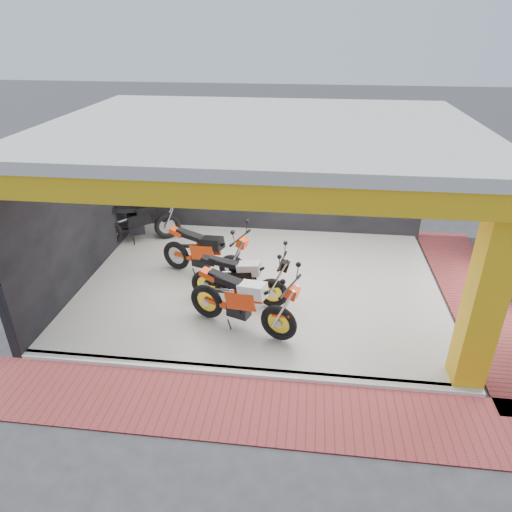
# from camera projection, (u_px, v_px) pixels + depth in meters

# --- Properties ---
(ground) EXTENTS (80.00, 80.00, 0.00)m
(ground) POSITION_uv_depth(u_px,v_px,m) (250.00, 338.00, 8.81)
(ground) COLOR #2D2D30
(ground) RESTS_ON ground
(showroom_floor) EXTENTS (8.00, 6.00, 0.10)m
(showroom_floor) POSITION_uv_depth(u_px,v_px,m) (261.00, 284.00, 10.55)
(showroom_floor) COLOR white
(showroom_floor) RESTS_ON ground
(showroom_ceiling) EXTENTS (8.40, 6.40, 0.20)m
(showroom_ceiling) POSITION_uv_depth(u_px,v_px,m) (262.00, 128.00, 8.92)
(showroom_ceiling) COLOR beige
(showroom_ceiling) RESTS_ON corner_column
(back_wall) EXTENTS (8.20, 0.20, 3.50)m
(back_wall) POSITION_uv_depth(u_px,v_px,m) (274.00, 173.00, 12.51)
(back_wall) COLOR black
(back_wall) RESTS_ON ground
(left_wall) EXTENTS (0.20, 6.20, 3.50)m
(left_wall) POSITION_uv_depth(u_px,v_px,m) (80.00, 207.00, 10.20)
(left_wall) COLOR black
(left_wall) RESTS_ON ground
(corner_column) EXTENTS (0.50, 0.50, 3.50)m
(corner_column) POSITION_uv_depth(u_px,v_px,m) (486.00, 294.00, 6.95)
(corner_column) COLOR gold
(corner_column) RESTS_ON ground
(header_beam_front) EXTENTS (8.40, 0.30, 0.40)m
(header_beam_front) POSITION_uv_depth(u_px,v_px,m) (239.00, 194.00, 6.41)
(header_beam_front) COLOR gold
(header_beam_front) RESTS_ON corner_column
(header_beam_right) EXTENTS (0.30, 6.40, 0.40)m
(header_beam_right) POSITION_uv_depth(u_px,v_px,m) (471.00, 149.00, 8.64)
(header_beam_right) COLOR gold
(header_beam_right) RESTS_ON corner_column
(floor_kerb) EXTENTS (8.00, 0.20, 0.10)m
(floor_kerb) POSITION_uv_depth(u_px,v_px,m) (242.00, 372.00, 7.89)
(floor_kerb) COLOR white
(floor_kerb) RESTS_ON ground
(paver_front) EXTENTS (9.00, 1.40, 0.03)m
(paver_front) POSITION_uv_depth(u_px,v_px,m) (235.00, 408.00, 7.22)
(paver_front) COLOR maroon
(paver_front) RESTS_ON ground
(paver_right) EXTENTS (1.40, 7.00, 0.03)m
(paver_right) POSITION_uv_depth(u_px,v_px,m) (477.00, 298.00, 10.06)
(paver_right) COLOR maroon
(paver_right) RESTS_ON ground
(moto_hero) EXTENTS (2.60, 1.70, 1.49)m
(moto_hero) POSITION_uv_depth(u_px,v_px,m) (279.00, 307.00, 8.27)
(moto_hero) COLOR #EE370A
(moto_hero) RESTS_ON showroom_floor
(moto_row_a) EXTENTS (2.31, 1.10, 1.36)m
(moto_row_a) POSITION_uv_depth(u_px,v_px,m) (273.00, 279.00, 9.28)
(moto_row_a) COLOR black
(moto_row_a) RESTS_ON showroom_floor
(moto_row_b) EXTENTS (2.55, 1.64, 1.46)m
(moto_row_b) POSITION_uv_depth(u_px,v_px,m) (233.00, 256.00, 10.09)
(moto_row_b) COLOR #F93C0A
(moto_row_b) RESTS_ON showroom_floor
(moto_row_d) EXTENTS (2.51, 1.80, 1.45)m
(moto_row_d) POSITION_uv_depth(u_px,v_px,m) (166.00, 214.00, 12.28)
(moto_row_d) COLOR black
(moto_row_d) RESTS_ON showroom_floor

